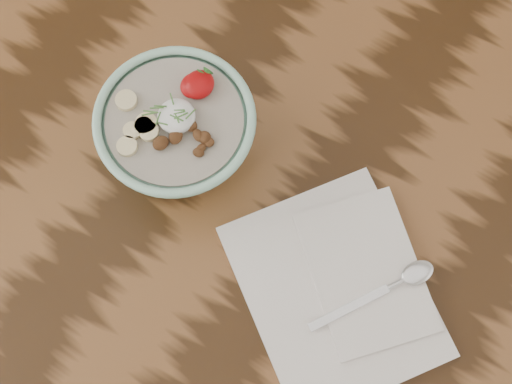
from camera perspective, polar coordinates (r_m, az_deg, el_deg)
table at (r=98.22cm, az=4.18°, el=-3.89°), size 160.00×90.00×75.00cm
breakfast_bowl at (r=86.54cm, az=-6.26°, el=4.74°), size 18.98×18.98×12.36cm
napkin at (r=87.08cm, az=6.81°, el=-7.55°), size 32.57×31.25×1.57cm
spoon at (r=87.01cm, az=11.47°, el=-7.03°), size 10.06×15.40×0.88cm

